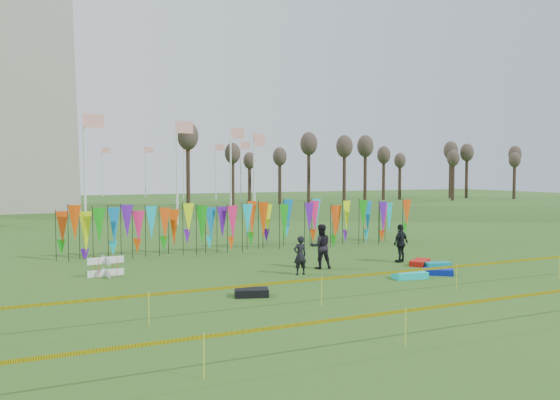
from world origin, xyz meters
name	(u,v)px	position (x,y,z in m)	size (l,w,h in m)	color
ground	(338,284)	(0.00, 0.00, 0.00)	(160.00, 160.00, 0.00)	#264F16
banner_row	(254,221)	(0.28, 8.86, 1.46)	(18.64, 0.64, 2.34)	black
caution_tape_near	(376,275)	(-0.22, -2.64, 0.78)	(26.00, 0.02, 0.90)	yellow
caution_tape_far	(471,304)	(-0.22, -6.67, 0.78)	(26.00, 0.02, 0.90)	yellow
tree_line	(379,155)	(32.00, 44.00, 6.17)	(53.92, 1.92, 7.84)	#3D2A1E
box_kite	(106,267)	(-7.37, 4.74, 0.38)	(0.69, 0.69, 0.77)	red
person_left	(300,255)	(-0.49, 2.07, 0.75)	(0.55, 0.40, 1.50)	black
person_mid	(321,246)	(0.87, 2.90, 0.91)	(0.89, 0.55, 1.83)	black
person_right	(401,243)	(4.81, 2.82, 0.84)	(0.99, 0.56, 1.68)	black
kite_bag_turquoise	(410,275)	(2.89, -0.31, 0.12)	(1.23, 0.62, 0.25)	#0ED5D3
kite_bag_blue	(438,272)	(4.36, -0.15, 0.12)	(1.10, 0.58, 0.23)	#0A20A5
kite_bag_red	(420,262)	(5.13, 1.90, 0.11)	(1.23, 0.56, 0.23)	red
kite_bag_black	(251,292)	(-3.54, -0.57, 0.12)	(1.07, 0.62, 0.25)	black
kite_bag_teal	(438,265)	(5.49, 1.19, 0.10)	(1.03, 0.49, 0.20)	#0B8B9F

